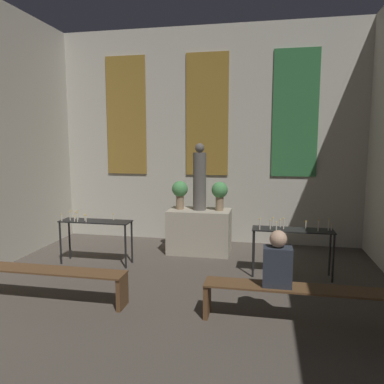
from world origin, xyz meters
The scene contains 10 objects.
wall_back centered at (0.00, 10.60, 2.42)m, with size 7.03×0.16×4.80m.
altar centered at (0.00, 9.59, 0.45)m, with size 1.27×0.72×0.90m.
statue centered at (0.00, 9.59, 1.53)m, with size 0.27×0.27×1.35m.
flower_vase_left centered at (-0.41, 9.59, 1.27)m, with size 0.33×0.33×0.59m.
flower_vase_right centered at (0.41, 9.59, 1.27)m, with size 0.33×0.33×0.59m.
candle_rack_left centered at (-1.80, 8.51, 0.70)m, with size 1.34×0.39×1.01m.
candle_rack_right centered at (1.78, 8.52, 0.70)m, with size 1.34×0.39×1.02m.
pew_back_left centered at (-1.78, 6.81, 0.36)m, with size 2.42×0.36×0.48m.
pew_back_right centered at (1.78, 6.81, 0.36)m, with size 2.42×0.36×0.48m.
person_seated centered at (1.48, 6.81, 0.79)m, with size 0.36×0.24×0.72m.
Camera 1 is at (1.30, 2.15, 2.28)m, focal length 35.00 mm.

